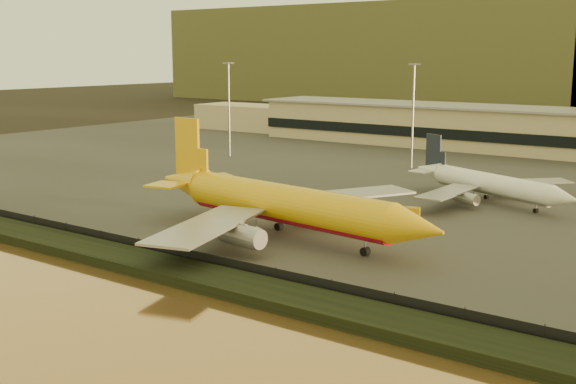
% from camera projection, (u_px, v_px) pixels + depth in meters
% --- Properties ---
extents(ground, '(900.00, 900.00, 0.00)m').
position_uv_depth(ground, '(232.00, 243.00, 108.16)').
color(ground, black).
rests_on(ground, ground).
extents(embankment, '(320.00, 7.00, 1.40)m').
position_uv_depth(embankment, '(148.00, 264.00, 94.50)').
color(embankment, black).
rests_on(embankment, ground).
extents(tarmac, '(320.00, 220.00, 0.20)m').
position_uv_depth(tarmac, '(473.00, 165.00, 183.74)').
color(tarmac, '#2D2D2D').
rests_on(tarmac, ground).
extents(perimeter_fence, '(300.00, 0.05, 2.20)m').
position_uv_depth(perimeter_fence, '(170.00, 253.00, 97.57)').
color(perimeter_fence, black).
rests_on(perimeter_fence, tarmac).
extents(terminal_building, '(202.00, 25.00, 12.60)m').
position_uv_depth(terminal_building, '(467.00, 127.00, 215.25)').
color(terminal_building, tan).
rests_on(terminal_building, tarmac).
extents(apron_light_masts, '(152.20, 12.20, 25.40)m').
position_uv_depth(apron_light_masts, '(508.00, 111.00, 156.25)').
color(apron_light_masts, slate).
rests_on(apron_light_masts, tarmac).
extents(dhl_cargo_jet, '(56.66, 55.10, 16.92)m').
position_uv_depth(dhl_cargo_jet, '(282.00, 204.00, 110.11)').
color(dhl_cargo_jet, '#DAA20B').
rests_on(dhl_cargo_jet, tarmac).
extents(white_narrowbody_jet, '(37.92, 35.81, 11.42)m').
position_uv_depth(white_narrowbody_jet, '(489.00, 184.00, 136.28)').
color(white_narrowbody_jet, white).
rests_on(white_narrowbody_jet, tarmac).
extents(gse_vehicle_yellow, '(4.28, 2.94, 1.76)m').
position_uv_depth(gse_vehicle_yellow, '(408.00, 212.00, 123.89)').
color(gse_vehicle_yellow, '#DAA20B').
rests_on(gse_vehicle_yellow, tarmac).
extents(gse_vehicle_white, '(4.08, 2.79, 1.68)m').
position_uv_depth(gse_vehicle_white, '(261.00, 191.00, 142.87)').
color(gse_vehicle_white, white).
rests_on(gse_vehicle_white, tarmac).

